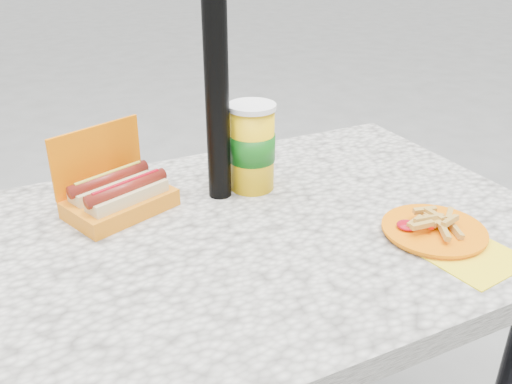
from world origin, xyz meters
name	(u,v)px	position (x,y,z in m)	size (l,w,h in m)	color
picnic_table	(252,272)	(0.00, 0.00, 0.64)	(1.20, 0.80, 0.75)	beige
umbrella_pole	(215,34)	(0.00, 0.16, 1.10)	(0.05, 0.05, 2.20)	black
hotdog_box	(118,194)	(-0.22, 0.18, 0.79)	(0.24, 0.20, 0.17)	orange
fries_plate	(436,231)	(0.31, -0.19, 0.76)	(0.20, 0.28, 0.04)	yellow
soda_cup	(252,147)	(0.08, 0.16, 0.85)	(0.11, 0.11, 0.20)	yellow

